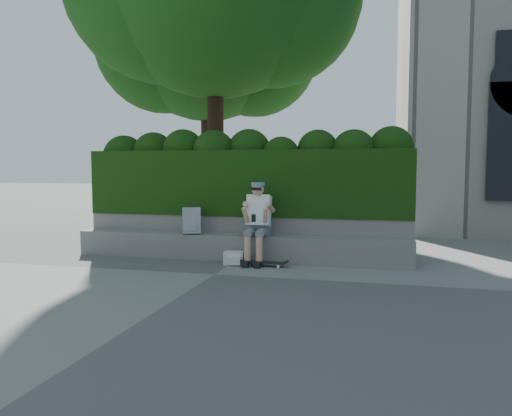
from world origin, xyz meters
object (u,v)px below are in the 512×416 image
(backpack_plaid, at_px, (192,221))
(skateboard, at_px, (264,263))
(person, at_px, (258,219))
(backpack_ground, at_px, (234,258))

(backpack_plaid, bearing_deg, skateboard, -35.43)
(person, height_order, backpack_plaid, person)
(person, relative_size, backpack_ground, 4.12)
(skateboard, bearing_deg, person, 123.52)
(backpack_ground, bearing_deg, skateboard, -12.64)
(person, distance_m, skateboard, 0.76)
(person, bearing_deg, backpack_plaid, 176.24)
(skateboard, height_order, backpack_plaid, backpack_plaid)
(skateboard, distance_m, backpack_plaid, 1.59)
(backpack_ground, bearing_deg, person, 23.90)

